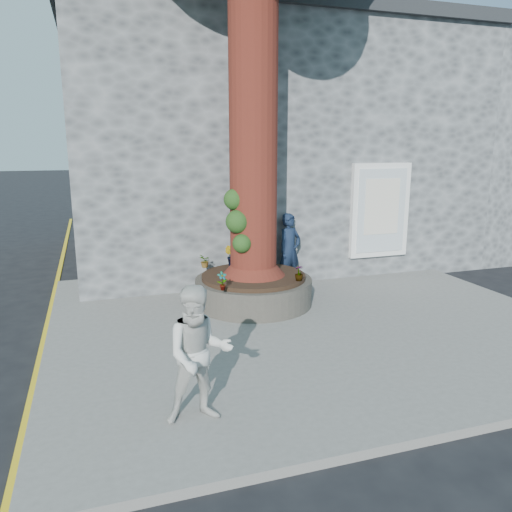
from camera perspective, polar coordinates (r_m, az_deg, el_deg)
name	(u,v)px	position (r m, az deg, el deg)	size (l,w,h in m)	color
ground	(244,353)	(8.03, -1.33, -11.06)	(120.00, 120.00, 0.00)	black
pavement	(306,319)	(9.37, 5.73, -7.17)	(9.00, 8.00, 0.12)	slate
yellow_line	(41,353)	(8.71, -23.32, -10.18)	(0.10, 30.00, 0.01)	yellow
stone_shop	(254,146)	(14.96, -0.23, 12.44)	(10.30, 8.30, 6.30)	#46494B
neighbour_shop	(475,151)	(19.02, 23.80, 10.97)	(6.00, 8.00, 6.00)	#46494B
planter	(253,289)	(9.90, -0.29, -3.84)	(2.30, 2.30, 0.60)	black
man	(289,250)	(11.03, 3.85, 0.67)	(0.60, 0.39, 1.63)	#142037
woman	(199,354)	(5.75, -6.54, -11.11)	(0.78, 0.61, 1.61)	silver
shopping_bag	(298,280)	(11.18, 4.86, -2.76)	(0.20, 0.12, 0.28)	white
plant_a	(222,281)	(8.76, -3.87, -2.87)	(0.18, 0.12, 0.33)	gray
plant_b	(231,256)	(10.50, -2.93, 0.03)	(0.23, 0.23, 0.42)	gray
plant_c	(299,273)	(9.38, 4.93, -1.95)	(0.16, 0.16, 0.29)	gray
plant_d	(205,261)	(10.39, -5.84, -0.57)	(0.25, 0.22, 0.28)	gray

